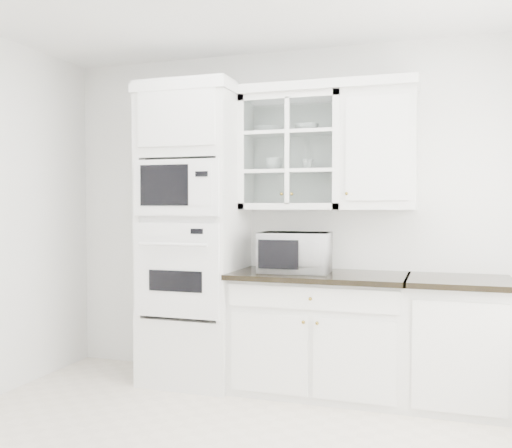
% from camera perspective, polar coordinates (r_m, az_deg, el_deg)
% --- Properties ---
extents(room_shell, '(4.00, 3.50, 2.70)m').
position_cam_1_polar(room_shell, '(3.46, -1.64, 7.60)').
color(room_shell, white).
rests_on(room_shell, ground).
extents(oven_column, '(0.76, 0.68, 2.40)m').
position_cam_1_polar(oven_column, '(4.65, -6.22, -1.00)').
color(oven_column, white).
rests_on(oven_column, ground).
extents(base_cabinet_run, '(1.32, 0.67, 0.92)m').
position_cam_1_polar(base_cabinet_run, '(4.46, 6.36, -10.70)').
color(base_cabinet_run, white).
rests_on(base_cabinet_run, ground).
extents(extra_base_cabinet, '(0.72, 0.67, 0.92)m').
position_cam_1_polar(extra_base_cabinet, '(4.37, 19.55, -11.06)').
color(extra_base_cabinet, white).
rests_on(extra_base_cabinet, ground).
extents(upper_cabinet_glass, '(0.80, 0.33, 0.90)m').
position_cam_1_polar(upper_cabinet_glass, '(4.56, 3.68, 7.14)').
color(upper_cabinet_glass, white).
rests_on(upper_cabinet_glass, room_shell).
extents(upper_cabinet_solid, '(0.55, 0.33, 0.90)m').
position_cam_1_polar(upper_cabinet_solid, '(4.44, 12.22, 7.23)').
color(upper_cabinet_solid, white).
rests_on(upper_cabinet_solid, room_shell).
extents(crown_molding, '(2.14, 0.38, 0.07)m').
position_cam_1_polar(crown_molding, '(4.63, 2.32, 13.13)').
color(crown_molding, white).
rests_on(crown_molding, room_shell).
extents(countertop_microwave, '(0.55, 0.47, 0.31)m').
position_cam_1_polar(countertop_microwave, '(4.39, 3.96, -2.83)').
color(countertop_microwave, white).
rests_on(countertop_microwave, base_cabinet_run).
extents(bowl_a, '(0.25, 0.25, 0.05)m').
position_cam_1_polar(bowl_a, '(4.63, 1.31, 9.39)').
color(bowl_a, white).
rests_on(bowl_a, upper_cabinet_glass).
extents(bowl_b, '(0.23, 0.23, 0.06)m').
position_cam_1_polar(bowl_b, '(4.54, 5.08, 9.56)').
color(bowl_b, white).
rests_on(bowl_b, upper_cabinet_glass).
extents(cup_a, '(0.14, 0.14, 0.10)m').
position_cam_1_polar(cup_a, '(4.59, 1.76, 5.97)').
color(cup_a, white).
rests_on(cup_a, upper_cabinet_glass).
extents(cup_b, '(0.10, 0.10, 0.08)m').
position_cam_1_polar(cup_b, '(4.52, 5.23, 5.92)').
color(cup_b, white).
rests_on(cup_b, upper_cabinet_glass).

